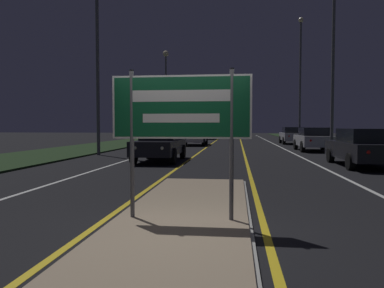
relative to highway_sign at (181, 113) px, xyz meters
The scene contains 21 objects.
ground_plane 1.91m from the highway_sign, 90.00° to the right, with size 160.00×160.00×0.00m, color black.
median_island 1.77m from the highway_sign, 90.00° to the left, with size 2.30×9.22×0.10m.
verge_left 21.69m from the highway_sign, 116.07° to the left, with size 5.00×100.00×0.08m.
verge_right 21.69m from the highway_sign, 63.93° to the left, with size 5.00×100.00×0.08m.
centre_line_yellow_left 24.52m from the highway_sign, 93.14° to the left, with size 0.12×70.00×0.01m.
centre_line_yellow_right 24.52m from the highway_sign, 86.86° to the left, with size 0.12×70.00×0.01m.
lane_line_white_left 24.84m from the highway_sign, 99.76° to the left, with size 0.12×70.00×0.01m.
lane_line_white_right 24.84m from the highway_sign, 80.24° to the left, with size 0.12×70.00×0.01m.
edge_line_white_left 25.52m from the highway_sign, 106.43° to the left, with size 0.10×70.00×0.01m.
edge_line_white_right 25.52m from the highway_sign, 73.57° to the left, with size 0.10×70.00×0.01m.
highway_sign is the anchor object (origin of this frame).
streetlight_left_near 16.08m from the highway_sign, 115.69° to the left, with size 0.60×0.60×9.16m.
streetlight_left_far 34.46m from the highway_sign, 101.19° to the left, with size 0.62×0.62×9.58m.
streetlight_right_near 18.45m from the highway_sign, 68.91° to the left, with size 0.51×0.51×10.97m.
streetlight_right_far 28.97m from the highway_sign, 77.08° to the left, with size 0.45×0.45×11.04m.
car_receding_0 11.21m from the highway_sign, 58.11° to the left, with size 2.02×4.75×1.50m.
car_receding_1 19.53m from the highway_sign, 72.77° to the left, with size 2.00×4.39×1.51m.
car_receding_2 28.71m from the highway_sign, 78.27° to the left, with size 1.99×4.30×1.50m.
car_approaching_0 11.16m from the highway_sign, 103.40° to the left, with size 1.91×4.55×1.39m.
car_approaching_1 25.10m from the highway_sign, 95.98° to the left, with size 2.02×4.73×1.54m.
car_approaching_2 39.42m from the highway_sign, 93.85° to the left, with size 1.88×4.76×1.41m.
Camera 1 is at (0.89, -5.39, 1.61)m, focal length 35.00 mm.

